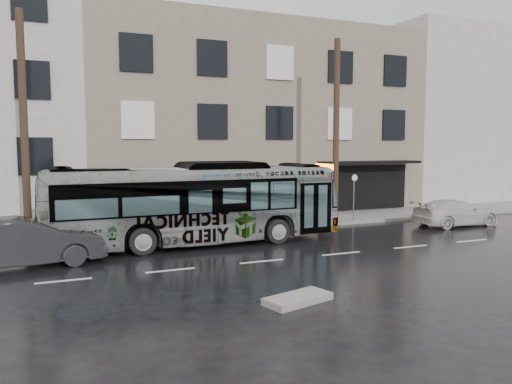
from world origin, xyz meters
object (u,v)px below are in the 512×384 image
(sign_post, at_px, (354,197))
(dark_sedan, at_px, (25,243))
(utility_pole_rear, at_px, (24,128))
(bus, at_px, (194,204))
(white_sedan, at_px, (455,213))
(utility_pole_front, at_px, (336,132))

(sign_post, relative_size, dark_sedan, 0.48)
(utility_pole_rear, relative_size, dark_sedan, 1.81)
(bus, bearing_deg, sign_post, -77.89)
(utility_pole_rear, height_order, sign_post, utility_pole_rear)
(utility_pole_rear, bearing_deg, sign_post, 0.00)
(utility_pole_rear, xyz_separation_m, dark_sedan, (-0.00, -3.56, -3.83))
(sign_post, distance_m, dark_sedan, 15.53)
(sign_post, distance_m, white_sedan, 5.03)
(utility_pole_rear, height_order, dark_sedan, utility_pole_rear)
(utility_pole_front, height_order, sign_post, utility_pole_front)
(sign_post, distance_m, bus, 9.16)
(white_sedan, bearing_deg, utility_pole_rear, 82.64)
(bus, height_order, white_sedan, bus)
(bus, distance_m, white_sedan, 13.30)
(sign_post, xyz_separation_m, bus, (-8.93, -2.00, 0.31))
(sign_post, bearing_deg, utility_pole_rear, 180.00)
(sign_post, xyz_separation_m, white_sedan, (4.32, -2.49, -0.70))
(utility_pole_front, bearing_deg, bus, -165.65)
(sign_post, height_order, bus, bus)
(white_sedan, bearing_deg, sign_post, 59.97)
(utility_pole_front, xyz_separation_m, dark_sedan, (-14.00, -3.56, -3.83))
(utility_pole_front, height_order, white_sedan, utility_pole_front)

